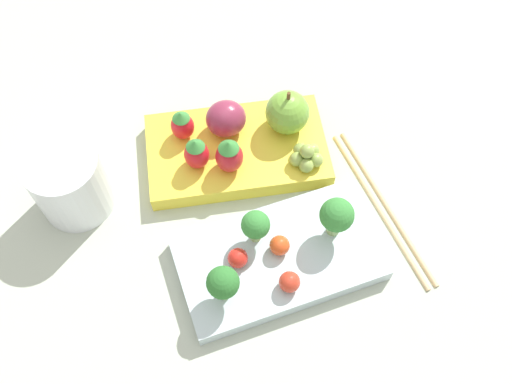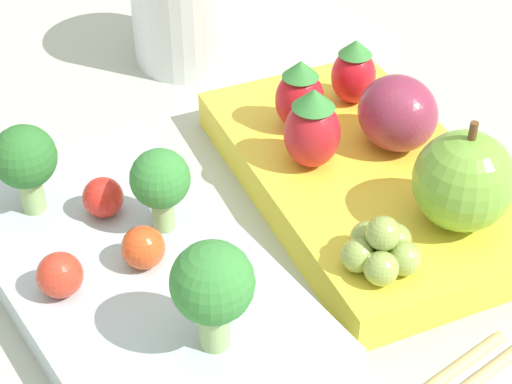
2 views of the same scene
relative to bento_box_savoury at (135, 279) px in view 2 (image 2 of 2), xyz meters
name	(u,v)px [view 2 (image 2 of 2)]	position (x,y,z in m)	size (l,w,h in m)	color
ground_plane	(252,236)	(0.01, -0.07, -0.01)	(4.00, 4.00, 0.00)	#ADB7A3
bento_box_savoury	(135,279)	(0.00, 0.00, 0.00)	(0.22, 0.13, 0.02)	silver
bento_box_fruit	(361,177)	(0.01, -0.14, 0.00)	(0.22, 0.14, 0.02)	yellow
broccoli_floret_0	(160,181)	(0.02, -0.02, 0.04)	(0.03, 0.03, 0.05)	#93B770
broccoli_floret_1	(25,160)	(0.06, 0.03, 0.04)	(0.03, 0.03, 0.05)	#93B770
broccoli_floret_2	(213,286)	(-0.06, -0.01, 0.04)	(0.04, 0.04, 0.05)	#93B770
cherry_tomato_0	(143,247)	(0.00, -0.01, 0.02)	(0.02, 0.02, 0.02)	#DB4C1E
cherry_tomato_1	(103,197)	(0.04, 0.00, 0.02)	(0.02, 0.02, 0.02)	red
cherry_tomato_2	(60,275)	(0.00, 0.04, 0.02)	(0.02, 0.02, 0.02)	red
apple	(464,181)	(-0.05, -0.15, 0.04)	(0.05, 0.05, 0.06)	#70A838
strawberry_0	(312,129)	(0.02, -0.12, 0.04)	(0.03, 0.03, 0.05)	red
strawberry_1	(354,72)	(0.06, -0.17, 0.03)	(0.03, 0.03, 0.04)	red
strawberry_2	(300,96)	(0.06, -0.13, 0.03)	(0.03, 0.03, 0.04)	red
plum	(398,113)	(0.01, -0.17, 0.03)	(0.05, 0.04, 0.04)	#892D47
grape_cluster	(381,249)	(-0.06, -0.10, 0.02)	(0.04, 0.04, 0.03)	#8EA84C
drinking_cup	(190,3)	(0.19, -0.13, 0.03)	(0.08, 0.08, 0.08)	silver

